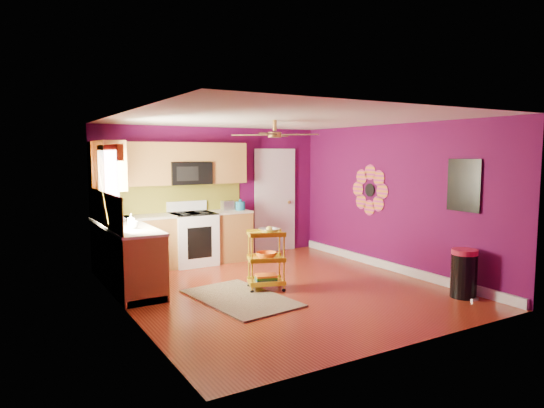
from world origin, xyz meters
TOP-DOWN VIEW (x-y plane):
  - ground at (0.00, 0.00)m, footprint 5.00×5.00m
  - room_envelope at (0.03, 0.00)m, footprint 4.54×5.04m
  - lower_cabinets at (-1.35, 1.82)m, footprint 2.81×2.31m
  - electric_range at (-0.55, 2.17)m, footprint 0.76×0.66m
  - upper_cabinetry at (-1.24, 2.17)m, footprint 2.80×2.30m
  - left_window at (-2.22, 1.05)m, footprint 0.08×1.35m
  - panel_door at (1.35, 2.47)m, footprint 0.95×0.11m
  - right_wall_art at (2.23, -0.34)m, footprint 0.04×2.74m
  - ceiling_fan at (0.00, 0.20)m, footprint 1.01×1.01m
  - shag_rug at (-0.76, -0.15)m, footprint 1.23×1.79m
  - rolling_cart at (-0.22, 0.06)m, footprint 0.62×0.54m
  - trash_can at (1.97, -1.65)m, footprint 0.36×0.39m
  - teal_kettle at (0.40, 2.15)m, footprint 0.18×0.18m
  - toaster at (0.18, 2.24)m, footprint 0.22×0.15m
  - soap_bottle_a at (-1.92, 1.08)m, footprint 0.09×0.09m
  - soap_bottle_b at (-1.97, 1.58)m, footprint 0.14×0.14m
  - counter_dish at (-1.96, 1.69)m, footprint 0.23×0.23m
  - counter_cup at (-1.93, 0.88)m, footprint 0.14×0.14m

SIDE VIEW (x-z plane):
  - ground at x=0.00m, z-range 0.00..0.00m
  - shag_rug at x=-0.76m, z-range 0.00..0.02m
  - trash_can at x=1.97m, z-range 0.00..0.68m
  - lower_cabinets at x=-1.35m, z-range -0.04..0.90m
  - electric_range at x=-0.55m, z-range -0.08..1.05m
  - rolling_cart at x=-0.22m, z-range 0.01..0.96m
  - counter_dish at x=-1.96m, z-range 0.94..1.00m
  - counter_cup at x=-1.93m, z-range 0.94..1.05m
  - teal_kettle at x=0.40m, z-range 0.92..1.13m
  - panel_door at x=1.35m, z-range -0.05..2.10m
  - toaster at x=0.18m, z-range 0.94..1.12m
  - soap_bottle_b at x=-1.97m, z-range 0.94..1.12m
  - soap_bottle_a at x=-1.92m, z-range 0.94..1.13m
  - right_wall_art at x=2.23m, z-range 0.92..1.96m
  - room_envelope at x=0.03m, z-range 0.37..2.89m
  - left_window at x=-2.22m, z-range 1.20..2.28m
  - upper_cabinetry at x=-1.24m, z-range 1.17..2.43m
  - ceiling_fan at x=0.00m, z-range 2.16..2.42m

